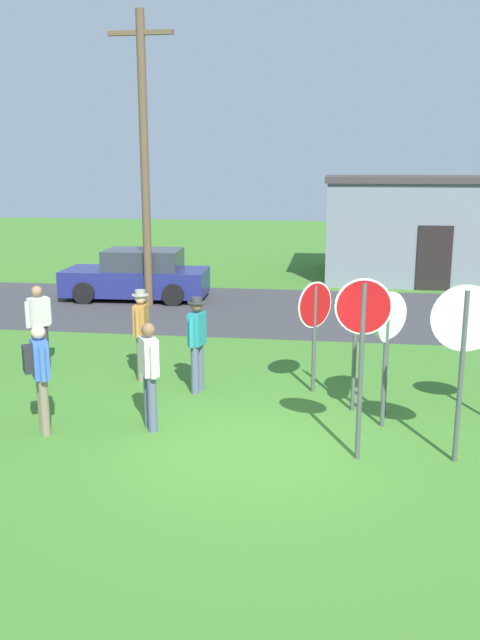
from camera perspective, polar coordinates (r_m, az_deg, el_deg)
ground_plane at (r=9.78m, az=0.87°, el=-10.97°), size 80.00×80.00×0.00m
street_asphalt at (r=18.70m, az=4.51°, el=0.80°), size 60.00×6.40×0.01m
building_background at (r=25.02m, az=15.56°, el=7.67°), size 7.17×5.58×3.60m
utility_pole at (r=19.11m, az=-8.19°, el=13.61°), size 1.80×0.24×8.01m
parked_car_on_street at (r=20.46m, az=-8.76°, el=3.71°), size 4.36×2.14×1.51m
stop_sign_far_back at (r=10.38m, az=12.39°, el=-1.77°), size 0.31×0.62×2.04m
stop_sign_low_front at (r=10.90m, az=12.51°, el=-0.97°), size 0.61×0.50×2.05m
stop_sign_rear_right at (r=11.78m, az=6.42°, el=0.22°), size 0.56×0.62×2.01m
stop_sign_leaning_right at (r=10.94m, az=9.86°, el=-0.32°), size 0.30×0.59×2.21m
stop_sign_rear_left at (r=9.31m, az=18.62°, el=-1.68°), size 0.90×0.07×2.48m
stop_sign_nearest at (r=9.04m, az=10.43°, el=-1.49°), size 0.76×0.07×2.55m
person_in_blue at (r=13.74m, az=-16.84°, el=-0.22°), size 0.38×0.49×1.69m
person_in_dark_shirt at (r=12.62m, az=-8.44°, el=-0.80°), size 0.32×0.57×1.74m
person_near_signs at (r=11.83m, az=-3.71°, el=-1.62°), size 0.31×0.56×1.74m
person_with_sunhat at (r=10.43m, az=-16.81°, el=-4.22°), size 0.46×0.49×1.69m
person_holding_notes at (r=10.24m, az=-7.77°, el=-4.28°), size 0.37×0.50×1.69m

